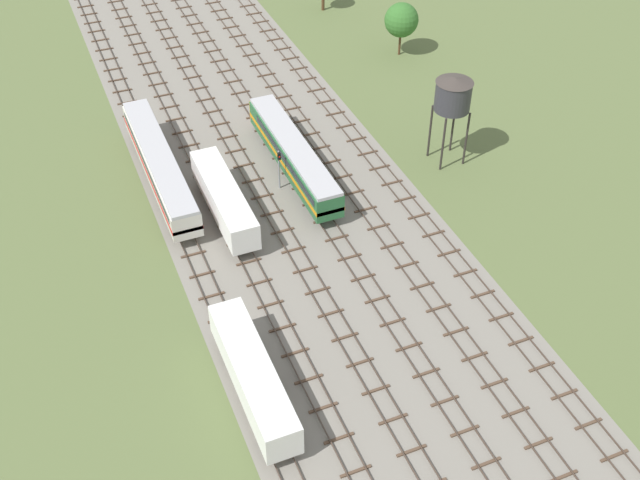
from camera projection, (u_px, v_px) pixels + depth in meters
The scene contains 15 objects.
ground_plane at pixel (262, 159), 84.73m from camera, with size 480.00×480.00×0.00m, color #5B6B3D.
ballast_bed at pixel (262, 159), 84.73m from camera, with size 26.31×176.00×0.01m, color gray.
track_far_left at pixel (159, 176), 82.11m from camera, with size 2.40×126.00×0.29m.
track_left at pixel (200, 167), 83.40m from camera, with size 2.40×126.00×0.29m.
track_centre_left at pixel (240, 158), 84.70m from camera, with size 2.40×126.00×0.29m.
track_centre at pixel (278, 149), 85.99m from camera, with size 2.40×126.00×0.29m.
track_centre_right at pixel (315, 140), 87.29m from camera, with size 2.40×126.00×0.29m.
track_right at pixel (351, 132), 88.58m from camera, with size 2.40×126.00×0.29m.
freight_boxcar_far_left_nearest at pixel (253, 375), 58.60m from camera, with size 2.87×14.00×3.60m.
freight_boxcar_left_near at pixel (224, 198), 75.32m from camera, with size 2.87×14.00×3.60m.
diesel_railcar_centre_mid at pixel (293, 154), 80.87m from camera, with size 2.96×20.50×3.80m.
passenger_coach_far_left_midfar at pixel (160, 164), 79.44m from camera, with size 2.96×22.00×3.80m.
water_tower at pixel (453, 95), 79.43m from camera, with size 3.94×3.94×9.99m.
signal_post_nearest at pixel (279, 165), 78.76m from camera, with size 0.28×0.47×4.58m.
lineside_tree_2 at pixel (401, 20), 100.22m from camera, with size 4.45×4.45×7.08m.
Camera 1 is at (-20.92, -11.25, 48.37)m, focal length 43.46 mm.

